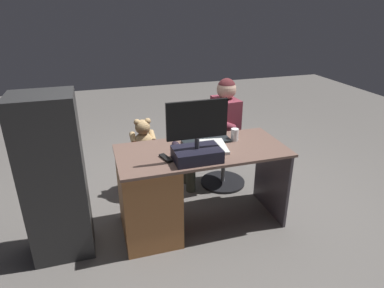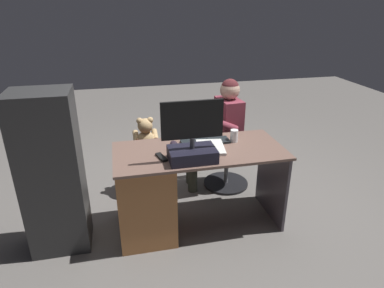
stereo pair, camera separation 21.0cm
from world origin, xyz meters
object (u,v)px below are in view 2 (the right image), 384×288
Objects in this scene: monitor at (192,144)px; desk at (156,191)px; tv_remote at (161,157)px; person at (220,126)px; keyboard at (205,141)px; teddy_bear at (146,136)px; computer_mouse at (174,144)px; cup at (234,136)px; office_chair_teddy at (148,167)px; visitor_chair at (227,163)px.

desk is at bearing -32.65° from monitor.
person is (-0.70, -0.70, -0.05)m from tv_remote.
desk is 3.35× the size of keyboard.
desk is at bearing 90.75° from teddy_bear.
computer_mouse is (0.28, 0.00, 0.01)m from keyboard.
tv_remote is 0.43× the size of teddy_bear.
cup is (-0.25, 0.03, 0.04)m from keyboard.
monitor reaches higher than keyboard.
cup is 0.09× the size of person.
tv_remote is at bearing 93.94° from teddy_bear.
desk is 14.65× the size of computer_mouse.
monitor is at bearing 58.90° from keyboard.
tv_remote is at bearing 45.28° from person.
cup is at bearing -178.97° from tv_remote.
visitor_chair is (-0.84, 0.08, -0.01)m from office_chair_teddy.
teddy_bear is at bearing -90.00° from office_chair_teddy.
office_chair_teddy is at bearing 90.00° from teddy_bear.
keyboard is at bearing -179.64° from computer_mouse.
monitor is at bearing 147.35° from desk.
keyboard reaches higher than desk.
monitor is 0.34m from computer_mouse.
person is (-0.56, -0.48, -0.06)m from computer_mouse.
desk is at bearing 39.58° from person.
desk is 1.03m from visitor_chair.
office_chair_teddy is at bearing -39.08° from cup.
teddy_bear is 0.30× the size of person.
visitor_chair is (-0.55, -0.78, -0.60)m from monitor.
desk is 0.73m from teddy_bear.
teddy_bear reaches higher than office_chair_teddy.
tv_remote is at bearing 116.45° from desk.
computer_mouse is 0.20× the size of visitor_chair.
keyboard reaches higher than tv_remote.
keyboard is at bearing -121.10° from monitor.
cup is 0.69m from tv_remote.
monitor is 4.38× the size of cup.
teddy_bear is (0.01, -0.69, 0.23)m from desk.
keyboard is at bearing -163.67° from desk.
computer_mouse is at bearing 109.06° from office_chair_teddy.
cup reaches higher than office_chair_teddy.
tv_remote is at bearing 94.00° from office_chair_teddy.
teddy_bear is at bearing -101.11° from tv_remote.
tv_remote is at bearing 28.50° from keyboard.
office_chair_teddy is (0.28, -0.86, -0.59)m from monitor.
monitor is at bearing 108.19° from office_chair_teddy.
computer_mouse reaches higher than visitor_chair.
visitor_chair is at bearing -143.79° from computer_mouse.
person reaches higher than cup.
desk is 4.03× the size of teddy_bear.
cup reaches higher than tv_remote.
tv_remote is (-0.04, 0.09, 0.35)m from desk.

